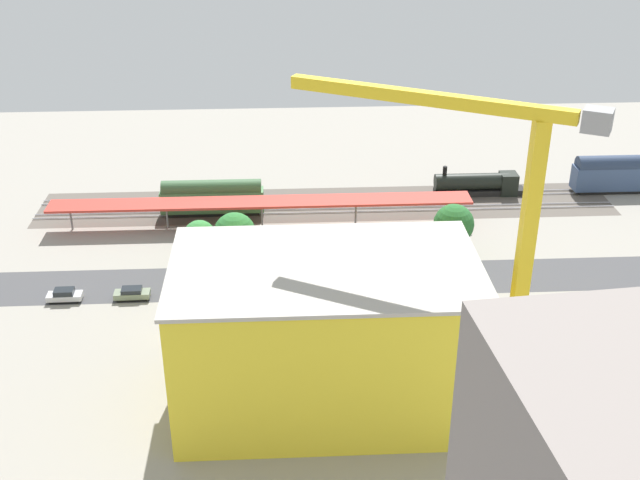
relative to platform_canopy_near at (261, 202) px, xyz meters
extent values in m
plane|color=gray|center=(-10.40, 14.82, -3.86)|extent=(147.58, 147.58, 0.00)
cube|color=#5B544C|center=(-10.40, -7.26, -3.86)|extent=(92.26, 13.54, 0.01)
cube|color=#424244|center=(-10.40, 17.48, -3.86)|extent=(92.25, 9.18, 0.01)
cube|color=#9E9EA8|center=(-10.40, -10.66, -3.68)|extent=(92.24, 0.30, 0.12)
cube|color=#9E9EA8|center=(-10.40, -9.22, -3.68)|extent=(92.24, 0.30, 0.12)
cube|color=#9E9EA8|center=(-10.40, -5.30, -3.68)|extent=(92.24, 0.30, 0.12)
cube|color=#9E9EA8|center=(-10.40, -3.86, -3.68)|extent=(92.24, 0.30, 0.12)
cube|color=#B73328|center=(0.00, 0.00, 0.03)|extent=(63.81, 4.52, 0.38)
cylinder|color=slate|center=(-28.71, 0.06, -2.01)|extent=(0.30, 0.30, 3.70)
cylinder|color=slate|center=(-14.36, 0.03, -2.01)|extent=(0.30, 0.30, 3.70)
cylinder|color=slate|center=(0.00, 0.00, -2.01)|extent=(0.30, 0.30, 3.70)
cylinder|color=slate|center=(14.36, -0.03, -2.01)|extent=(0.30, 0.30, 3.70)
cylinder|color=slate|center=(28.71, -0.06, -2.01)|extent=(0.30, 0.30, 3.70)
cube|color=black|center=(-35.91, -9.94, -3.36)|extent=(15.02, 2.46, 1.00)
cylinder|color=black|center=(-34.53, -9.94, -1.51)|extent=(12.25, 2.73, 2.70)
cube|color=black|center=(-40.65, -9.93, -2.03)|extent=(2.78, 2.91, 3.65)
cylinder|color=black|center=(-29.90, -9.95, 0.54)|extent=(0.70, 0.70, 1.40)
cube|color=black|center=(-60.08, -9.94, -3.56)|extent=(15.30, 2.56, 0.60)
cube|color=#384C72|center=(-60.08, -9.94, -1.28)|extent=(17.00, 3.20, 3.96)
cylinder|color=#273550|center=(-60.08, -9.94, 0.95)|extent=(16.32, 3.20, 3.16)
cube|color=black|center=(7.79, -4.58, -3.56)|extent=(14.46, 2.28, 0.60)
cube|color=#4C7F4C|center=(7.79, -4.58, -1.54)|extent=(16.07, 2.84, 3.45)
cylinder|color=#355935|center=(7.79, -4.58, 0.44)|extent=(15.43, 2.84, 2.81)
cube|color=black|center=(-24.30, 20.68, -3.71)|extent=(3.52, 1.95, 0.30)
cube|color=maroon|center=(-24.30, 20.68, -3.20)|extent=(4.18, 2.05, 0.72)
cube|color=#1E2328|center=(-24.30, 20.68, -2.54)|extent=(2.37, 1.75, 0.60)
cube|color=black|center=(-15.26, 20.88, -3.71)|extent=(3.88, 1.81, 0.30)
cube|color=#474C51|center=(-15.26, 20.88, -3.15)|extent=(4.62, 1.90, 0.81)
cube|color=#1E2328|center=(-15.26, 20.88, -2.45)|extent=(2.59, 1.65, 0.60)
cube|color=black|center=(-7.21, 21.07, -3.71)|extent=(3.48, 1.70, 0.30)
cube|color=silver|center=(-7.21, 21.07, -3.21)|extent=(4.14, 1.77, 0.71)
cube|color=#1E2328|center=(-7.21, 21.07, -2.54)|extent=(2.32, 1.56, 0.62)
cube|color=black|center=(0.33, 21.36, -3.71)|extent=(3.73, 1.80, 0.30)
cube|color=gray|center=(0.33, 21.36, -3.12)|extent=(4.45, 1.87, 0.88)
cube|color=#1E2328|center=(0.33, 21.36, -2.38)|extent=(2.49, 1.65, 0.59)
cube|color=black|center=(8.60, 20.44, -3.71)|extent=(3.85, 1.97, 0.30)
cube|color=#474C51|center=(8.60, 20.44, -3.15)|extent=(4.57, 2.07, 0.83)
cube|color=#1E2328|center=(8.60, 20.44, -2.42)|extent=(2.59, 1.76, 0.62)
cube|color=black|center=(16.43, 20.87, -3.71)|extent=(3.86, 1.83, 0.30)
cube|color=gray|center=(16.43, 20.87, -3.20)|extent=(4.58, 1.92, 0.73)
cube|color=#1E2328|center=(16.43, 20.87, -2.57)|extent=(2.58, 1.66, 0.53)
cube|color=black|center=(24.98, 20.91, -3.71)|extent=(3.73, 1.81, 0.30)
cube|color=silver|center=(24.98, 20.91, -3.21)|extent=(4.44, 1.90, 0.70)
cube|color=#1E2328|center=(24.98, 20.91, -2.53)|extent=(2.50, 1.65, 0.65)
cube|color=yellow|center=(-7.18, 42.60, 4.03)|extent=(29.92, 17.68, 15.79)
cube|color=#ADA89E|center=(-7.18, 42.60, 12.13)|extent=(30.52, 18.28, 0.40)
cube|color=gray|center=(-25.88, 44.86, -3.26)|extent=(3.60, 3.60, 1.20)
cube|color=yellow|center=(-25.88, 44.86, 11.75)|extent=(1.40, 1.40, 31.23)
cube|color=yellow|center=(-16.53, 39.90, 27.97)|extent=(24.57, 13.79, 1.20)
cube|color=gray|center=(-29.86, 46.97, 27.97)|extent=(3.06, 2.89, 2.00)
cube|color=black|center=(5.08, 28.58, -3.61)|extent=(8.76, 2.89, 0.50)
cube|color=silver|center=(3.90, 28.69, -2.01)|extent=(6.41, 2.91, 2.69)
cube|color=silver|center=(8.18, 28.30, -2.10)|extent=(2.59, 2.56, 2.52)
cube|color=black|center=(-0.11, 27.54, -3.61)|extent=(8.35, 2.53, 0.50)
cube|color=silver|center=(-1.16, 27.57, -2.04)|extent=(6.26, 2.72, 2.65)
cube|color=#334C8C|center=(2.98, 27.44, -2.17)|extent=(2.18, 2.59, 2.37)
cube|color=black|center=(-4.37, 27.31, -3.61)|extent=(9.75, 3.07, 0.50)
cube|color=silver|center=(-5.56, 27.40, -2.02)|extent=(7.38, 3.13, 2.68)
cube|color=silver|center=(-0.78, 27.02, -2.08)|extent=(2.60, 2.75, 2.56)
cylinder|color=brown|center=(3.42, 12.53, -2.43)|extent=(0.54, 0.54, 2.85)
sphere|color=#2D7233|center=(3.42, 12.53, 1.03)|extent=(5.84, 5.84, 5.84)
cylinder|color=brown|center=(8.26, 12.07, -2.50)|extent=(0.49, 0.49, 2.72)
sphere|color=#38843D|center=(8.26, 12.07, 0.46)|extent=(4.57, 4.57, 4.57)
cylinder|color=brown|center=(-26.93, 11.48, -2.33)|extent=(0.55, 0.55, 3.07)
sphere|color=#28662D|center=(-26.93, 11.48, 1.20)|extent=(5.69, 5.69, 5.69)
cylinder|color=#333333|center=(-5.95, 21.89, -0.76)|extent=(0.16, 0.16, 6.19)
cube|color=black|center=(-5.95, 21.89, 2.78)|extent=(0.36, 0.36, 0.90)
sphere|color=yellow|center=(-5.73, 21.89, 2.78)|extent=(0.20, 0.20, 0.20)
camera|label=1|loc=(-3.12, 109.86, 49.28)|focal=44.61mm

